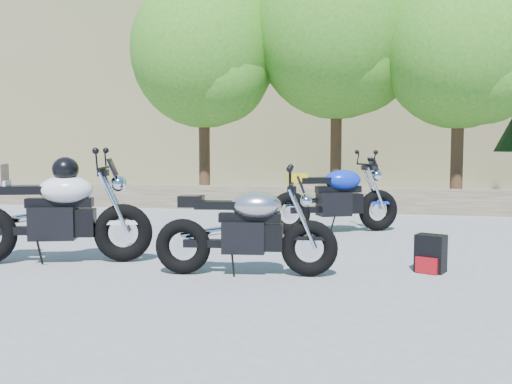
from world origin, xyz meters
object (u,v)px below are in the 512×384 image
silver_bike (247,231)px  backpack (430,254)px  white_bike (54,211)px  blue_bike (336,199)px

silver_bike → backpack: size_ratio=4.75×
white_bike → blue_bike: 4.39m
white_bike → blue_bike: (3.08, 3.13, -0.08)m
silver_bike → backpack: silver_bike is taller
silver_bike → white_bike: size_ratio=0.89×
white_bike → backpack: (4.32, 0.43, -0.42)m
blue_bike → backpack: (1.24, -2.70, -0.34)m
white_bike → backpack: white_bike is taller
silver_bike → white_bike: (-2.38, 0.15, 0.14)m
backpack → blue_bike: bearing=137.9°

